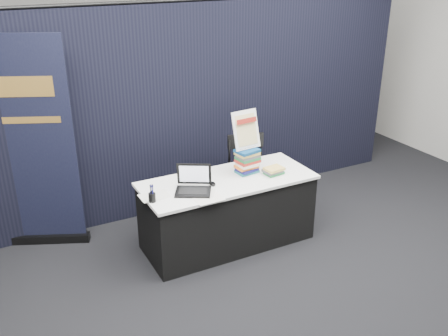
% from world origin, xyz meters
% --- Properties ---
extents(floor, '(8.00, 8.00, 0.00)m').
position_xyz_m(floor, '(0.00, 0.00, 0.00)').
color(floor, black).
rests_on(floor, ground).
extents(wall_back, '(8.00, 0.02, 3.50)m').
position_xyz_m(wall_back, '(0.00, 4.00, 1.75)').
color(wall_back, '#A9A6A0').
rests_on(wall_back, floor).
extents(drape_partition, '(6.00, 0.08, 2.40)m').
position_xyz_m(drape_partition, '(0.00, 1.60, 1.20)').
color(drape_partition, black).
rests_on(drape_partition, floor).
extents(display_table, '(1.80, 0.75, 0.75)m').
position_xyz_m(display_table, '(0.00, 0.55, 0.38)').
color(display_table, black).
rests_on(display_table, floor).
extents(laptop, '(0.41, 0.42, 0.26)m').
position_xyz_m(laptop, '(-0.45, 0.47, 0.81)').
color(laptop, black).
rests_on(laptop, display_table).
extents(mouse, '(0.08, 0.11, 0.03)m').
position_xyz_m(mouse, '(-0.20, 0.50, 0.77)').
color(mouse, black).
rests_on(mouse, display_table).
extents(brochure_left, '(0.28, 0.20, 0.00)m').
position_xyz_m(brochure_left, '(-0.80, 0.53, 0.75)').
color(brochure_left, silver).
rests_on(brochure_left, display_table).
extents(brochure_mid, '(0.34, 0.31, 0.00)m').
position_xyz_m(brochure_mid, '(-0.38, 0.40, 0.75)').
color(brochure_mid, silver).
rests_on(brochure_mid, display_table).
extents(brochure_right, '(0.27, 0.19, 0.00)m').
position_xyz_m(brochure_right, '(-0.37, 0.24, 0.75)').
color(brochure_right, silver).
rests_on(brochure_right, display_table).
extents(pen_cup, '(0.08, 0.08, 0.09)m').
position_xyz_m(pen_cup, '(-0.86, 0.43, 0.79)').
color(pen_cup, black).
rests_on(pen_cup, display_table).
extents(book_stack_tall, '(0.24, 0.20, 0.27)m').
position_xyz_m(book_stack_tall, '(0.26, 0.60, 0.89)').
color(book_stack_tall, '#1D686F').
rests_on(book_stack_tall, display_table).
extents(book_stack_short, '(0.19, 0.15, 0.08)m').
position_xyz_m(book_stack_short, '(0.48, 0.44, 0.79)').
color(book_stack_short, '#20783F').
rests_on(book_stack_short, display_table).
extents(info_sign, '(0.31, 0.16, 0.41)m').
position_xyz_m(info_sign, '(0.26, 0.63, 1.22)').
color(info_sign, black).
rests_on(info_sign, book_stack_tall).
extents(pullup_banner, '(0.90, 0.47, 2.21)m').
position_xyz_m(pullup_banner, '(-1.74, 1.48, 0.98)').
color(pullup_banner, black).
rests_on(pullup_banner, floor).
extents(stacking_chair, '(0.54, 0.55, 0.98)m').
position_xyz_m(stacking_chair, '(0.53, 0.93, 0.55)').
color(stacking_chair, black).
rests_on(stacking_chair, floor).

